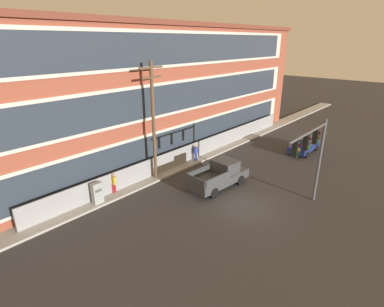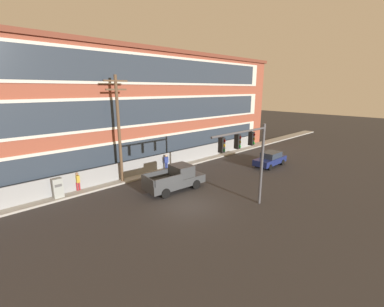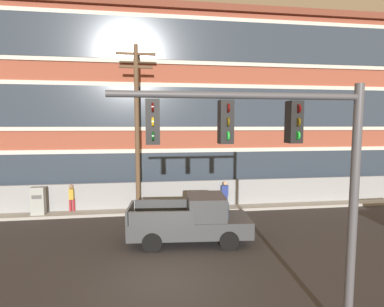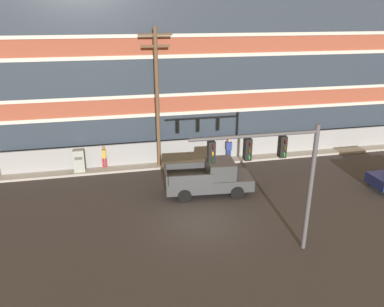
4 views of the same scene
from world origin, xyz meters
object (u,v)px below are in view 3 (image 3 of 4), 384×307
object	(u,v)px
utility_pole_near_corner	(137,123)
pedestrian_near_cabinet	(72,197)
electrical_cabinet	(38,202)
traffic_signal_mast	(282,157)
pickup_truck_dark_grey	(192,220)
pedestrian_by_fence	(225,193)

from	to	relation	value
utility_pole_near_corner	pedestrian_near_cabinet	distance (m)	5.63
electrical_cabinet	pedestrian_near_cabinet	bearing A→B (deg)	15.82
traffic_signal_mast	utility_pole_near_corner	distance (m)	11.55
utility_pole_near_corner	pedestrian_near_cabinet	bearing A→B (deg)	173.19
utility_pole_near_corner	electrical_cabinet	xyz separation A→B (m)	(-5.40, -0.02, -4.30)
pickup_truck_dark_grey	pedestrian_near_cabinet	bearing A→B (deg)	140.65
traffic_signal_mast	pedestrian_by_fence	size ratio (longest dim) A/B	3.53
utility_pole_near_corner	pedestrian_by_fence	distance (m)	6.61
pickup_truck_dark_grey	electrical_cabinet	bearing A→B (deg)	149.50
pedestrian_by_fence	traffic_signal_mast	bearing A→B (deg)	-98.23
pedestrian_near_cabinet	pedestrian_by_fence	xyz separation A→B (m)	(8.88, -0.34, 0.00)
utility_pole_near_corner	electrical_cabinet	bearing A→B (deg)	-179.80
pickup_truck_dark_grey	pedestrian_by_fence	size ratio (longest dim) A/B	3.15
electrical_cabinet	pedestrian_by_fence	distance (m)	10.53
pickup_truck_dark_grey	electrical_cabinet	world-z (taller)	pickup_truck_dark_grey
traffic_signal_mast	pedestrian_by_fence	world-z (taller)	traffic_signal_mast
utility_pole_near_corner	pedestrian_by_fence	size ratio (longest dim) A/B	5.58
utility_pole_near_corner	pickup_truck_dark_grey	bearing A→B (deg)	-62.03
pickup_truck_dark_grey	pedestrian_by_fence	xyz separation A→B (m)	(2.65, 4.76, 0.01)
electrical_cabinet	pedestrian_near_cabinet	xyz separation A→B (m)	(1.65, 0.47, 0.13)
traffic_signal_mast	pedestrian_by_fence	bearing A→B (deg)	81.77
utility_pole_near_corner	pedestrian_near_cabinet	world-z (taller)	utility_pole_near_corner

